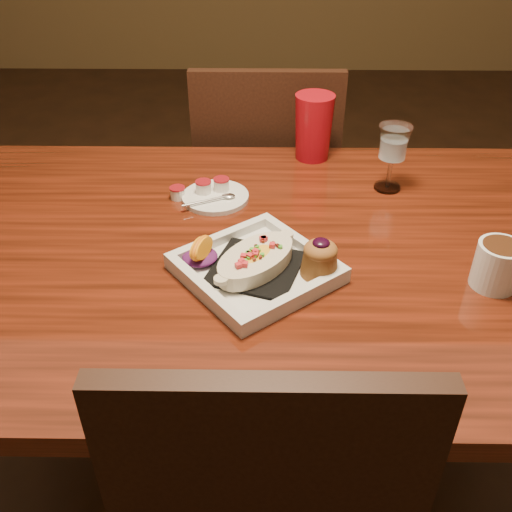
{
  "coord_description": "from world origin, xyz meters",
  "views": [
    {
      "loc": [
        -0.01,
        -0.91,
        1.38
      ],
      "look_at": [
        -0.02,
        -0.06,
        0.77
      ],
      "focal_mm": 40.0,
      "sensor_mm": 36.0,
      "label": 1
    }
  ],
  "objects_px": {
    "saucer": "(214,195)",
    "red_tumbler": "(314,127)",
    "chair_far": "(266,195)",
    "table": "(266,285)",
    "coffee_mug": "(499,263)",
    "plate": "(264,264)",
    "goblet": "(393,146)"
  },
  "relations": [
    {
      "from": "table",
      "to": "plate",
      "type": "xyz_separation_m",
      "value": [
        -0.01,
        -0.09,
        0.12
      ]
    },
    {
      "from": "plate",
      "to": "red_tumbler",
      "type": "height_order",
      "value": "red_tumbler"
    },
    {
      "from": "saucer",
      "to": "red_tumbler",
      "type": "xyz_separation_m",
      "value": [
        0.23,
        0.21,
        0.07
      ]
    },
    {
      "from": "table",
      "to": "saucer",
      "type": "bearing_deg",
      "value": 122.52
    },
    {
      "from": "chair_far",
      "to": "saucer",
      "type": "height_order",
      "value": "chair_far"
    },
    {
      "from": "saucer",
      "to": "table",
      "type": "bearing_deg",
      "value": -57.48
    },
    {
      "from": "table",
      "to": "plate",
      "type": "height_order",
      "value": "plate"
    },
    {
      "from": "coffee_mug",
      "to": "table",
      "type": "bearing_deg",
      "value": 143.45
    },
    {
      "from": "table",
      "to": "red_tumbler",
      "type": "relative_size",
      "value": 9.44
    },
    {
      "from": "chair_far",
      "to": "plate",
      "type": "bearing_deg",
      "value": 89.57
    },
    {
      "from": "saucer",
      "to": "chair_far",
      "type": "bearing_deg",
      "value": 75.54
    },
    {
      "from": "plate",
      "to": "chair_far",
      "type": "bearing_deg",
      "value": 51.3
    },
    {
      "from": "table",
      "to": "plate",
      "type": "relative_size",
      "value": 4.46
    },
    {
      "from": "chair_far",
      "to": "saucer",
      "type": "bearing_deg",
      "value": 75.54
    },
    {
      "from": "chair_far",
      "to": "saucer",
      "type": "relative_size",
      "value": 6.34
    },
    {
      "from": "chair_far",
      "to": "goblet",
      "type": "xyz_separation_m",
      "value": [
        0.27,
        -0.4,
        0.35
      ]
    },
    {
      "from": "red_tumbler",
      "to": "table",
      "type": "bearing_deg",
      "value": -106.0
    },
    {
      "from": "plate",
      "to": "coffee_mug",
      "type": "bearing_deg",
      "value": -41.22
    },
    {
      "from": "table",
      "to": "saucer",
      "type": "xyz_separation_m",
      "value": [
        -0.12,
        0.18,
        0.11
      ]
    },
    {
      "from": "red_tumbler",
      "to": "saucer",
      "type": "bearing_deg",
      "value": -137.1
    },
    {
      "from": "plate",
      "to": "saucer",
      "type": "height_order",
      "value": "plate"
    },
    {
      "from": "chair_far",
      "to": "red_tumbler",
      "type": "xyz_separation_m",
      "value": [
        0.11,
        -0.24,
        0.32
      ]
    },
    {
      "from": "table",
      "to": "goblet",
      "type": "xyz_separation_m",
      "value": [
        0.27,
        0.23,
        0.2
      ]
    },
    {
      "from": "coffee_mug",
      "to": "red_tumbler",
      "type": "distance_m",
      "value": 0.59
    },
    {
      "from": "chair_far",
      "to": "coffee_mug",
      "type": "distance_m",
      "value": 0.89
    },
    {
      "from": "red_tumbler",
      "to": "coffee_mug",
      "type": "bearing_deg",
      "value": -60.53
    },
    {
      "from": "table",
      "to": "coffee_mug",
      "type": "relative_size",
      "value": 13.64
    },
    {
      "from": "table",
      "to": "red_tumbler",
      "type": "bearing_deg",
      "value": 74.0
    },
    {
      "from": "plate",
      "to": "red_tumbler",
      "type": "relative_size",
      "value": 2.12
    },
    {
      "from": "chair_far",
      "to": "red_tumbler",
      "type": "height_order",
      "value": "chair_far"
    },
    {
      "from": "plate",
      "to": "saucer",
      "type": "xyz_separation_m",
      "value": [
        -0.11,
        0.28,
        -0.02
      ]
    },
    {
      "from": "saucer",
      "to": "red_tumbler",
      "type": "relative_size",
      "value": 0.92
    }
  ]
}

